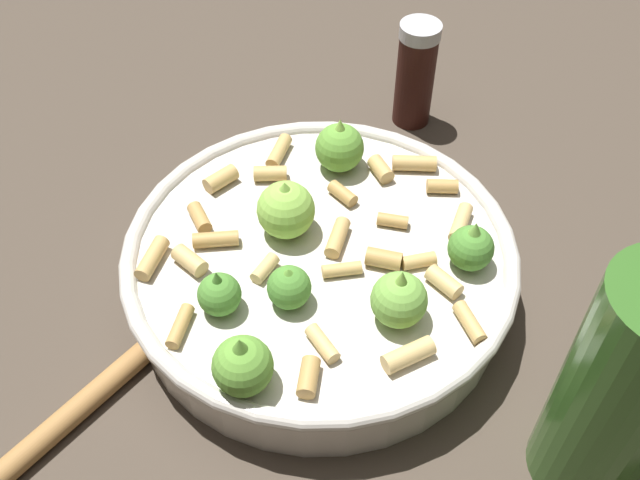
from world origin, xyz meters
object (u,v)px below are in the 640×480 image
object	(u,v)px
olive_oil_bottle	(626,387)
wooden_spoon	(77,410)
pepper_shaker	(415,74)
cooking_pan	(320,264)

from	to	relation	value
olive_oil_bottle	wooden_spoon	size ratio (longest dim) A/B	0.89
pepper_shaker	olive_oil_bottle	size ratio (longest dim) A/B	0.45
pepper_shaker	olive_oil_bottle	distance (m)	0.35
cooking_pan	wooden_spoon	xyz separation A→B (m)	(0.18, -0.06, -0.02)
cooking_pan	olive_oil_bottle	world-z (taller)	olive_oil_bottle
pepper_shaker	wooden_spoon	distance (m)	0.39
olive_oil_bottle	wooden_spoon	world-z (taller)	olive_oil_bottle
pepper_shaker	olive_oil_bottle	xyz separation A→B (m)	(0.22, 0.27, 0.04)
pepper_shaker	wooden_spoon	world-z (taller)	pepper_shaker
cooking_pan	pepper_shaker	size ratio (longest dim) A/B	2.81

